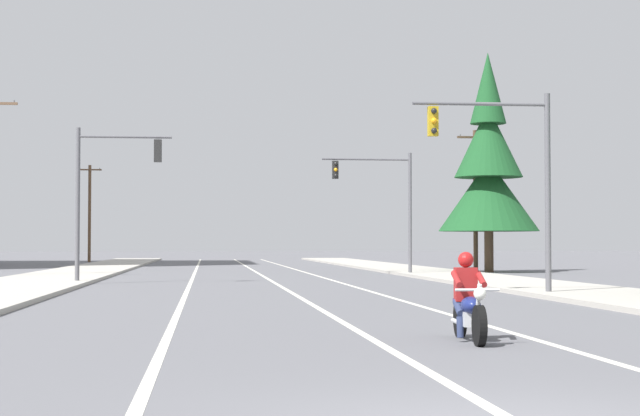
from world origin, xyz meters
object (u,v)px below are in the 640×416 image
Objects in this scene: utility_pole_left_far at (90,211)px; motorcycle_with_rider at (468,305)px; traffic_signal_mid_right at (385,194)px; conifer_tree_right_verge_far at (488,171)px; traffic_signal_near_left at (104,182)px; traffic_signal_near_right at (509,163)px; utility_pole_right_far at (475,197)px.

motorcycle_with_rider is at bearing -78.90° from utility_pole_left_far.
conifer_tree_right_verge_far is at bearing 35.43° from traffic_signal_mid_right.
traffic_signal_near_right is at bearing -39.63° from traffic_signal_near_left.
traffic_signal_near_left is 24.44m from conifer_tree_right_verge_far.
utility_pole_left_far is at bearing 107.97° from traffic_signal_near_right.
utility_pole_right_far is (6.26, 5.87, 0.15)m from traffic_signal_mid_right.
traffic_signal_near_left is 0.50× the size of conifer_tree_right_verge_far.
traffic_signal_mid_right is (12.98, 9.61, 0.05)m from traffic_signal_near_left.
conifer_tree_right_verge_far reaches higher than utility_pole_right_far.
traffic_signal_near_right is at bearing -104.33° from conifer_tree_right_verge_far.
traffic_signal_mid_right is 0.77× the size of utility_pole_right_far.
utility_pole_right_far is at bearing 43.19° from traffic_signal_mid_right.
traffic_signal_mid_right is at bearing -144.57° from conifer_tree_right_verge_far.
traffic_signal_near_right is 0.50× the size of conifer_tree_right_verge_far.
conifer_tree_right_verge_far is (19.69, 14.39, 1.62)m from traffic_signal_near_left.
motorcycle_with_rider is 0.27× the size of utility_pole_right_far.
traffic_signal_near_left is 1.00× the size of traffic_signal_mid_right.
traffic_signal_mid_right is 8.58m from utility_pole_right_far.
traffic_signal_mid_right reaches higher than motorcycle_with_rider.
motorcycle_with_rider is 34.88m from traffic_signal_mid_right.
utility_pole_right_far is (6.02, 26.43, 0.17)m from traffic_signal_near_right.
traffic_signal_near_left is 0.74× the size of utility_pole_left_far.
traffic_signal_mid_right is at bearing 36.53° from traffic_signal_near_left.
utility_pole_right_far is at bearing 38.84° from traffic_signal_near_left.
traffic_signal_mid_right is 8.39m from conifer_tree_right_verge_far.
motorcycle_with_rider is at bearing -106.19° from conifer_tree_right_verge_far.
traffic_signal_near_right and traffic_signal_mid_right have the same top height.
utility_pole_left_far is 42.66m from conifer_tree_right_verge_far.
motorcycle_with_rider is 41.10m from conifer_tree_right_verge_far.
traffic_signal_mid_right is at bearing -136.81° from utility_pole_right_far.
motorcycle_with_rider is at bearing -71.44° from traffic_signal_near_left.
traffic_signal_near_left is 48.78m from utility_pole_left_far.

